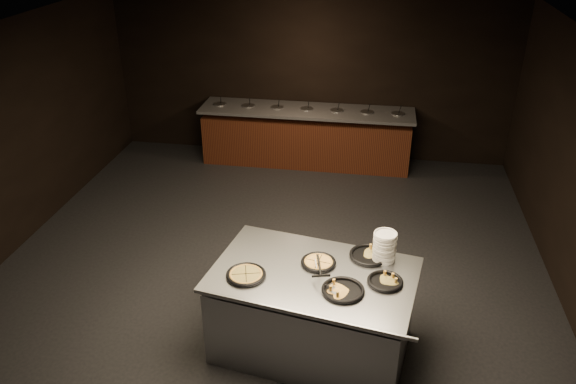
# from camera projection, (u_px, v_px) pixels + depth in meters

# --- Properties ---
(room) EXTENTS (7.02, 8.02, 2.92)m
(room) POSITION_uv_depth(u_px,v_px,m) (266.00, 175.00, 6.35)
(room) COLOR black
(room) RESTS_ON ground
(salad_bar) EXTENTS (3.70, 0.83, 1.18)m
(salad_bar) POSITION_uv_depth(u_px,v_px,m) (306.00, 140.00, 9.93)
(salad_bar) COLOR #5A2B15
(salad_bar) RESTS_ON ground
(serving_counter) EXTENTS (2.17, 1.60, 0.96)m
(serving_counter) POSITION_uv_depth(u_px,v_px,m) (313.00, 313.00, 5.75)
(serving_counter) COLOR silver
(serving_counter) RESTS_ON ground
(plate_stack) EXTENTS (0.24, 0.24, 0.31)m
(plate_stack) POSITION_uv_depth(u_px,v_px,m) (385.00, 247.00, 5.66)
(plate_stack) COLOR silver
(plate_stack) RESTS_ON serving_counter
(pan_veggie_whole) EXTENTS (0.39, 0.39, 0.04)m
(pan_veggie_whole) POSITION_uv_depth(u_px,v_px,m) (246.00, 275.00, 5.47)
(pan_veggie_whole) COLOR black
(pan_veggie_whole) RESTS_ON serving_counter
(pan_cheese_whole) EXTENTS (0.36, 0.36, 0.04)m
(pan_cheese_whole) POSITION_uv_depth(u_px,v_px,m) (318.00, 262.00, 5.65)
(pan_cheese_whole) COLOR black
(pan_cheese_whole) RESTS_ON serving_counter
(pan_cheese_slices_a) EXTENTS (0.41, 0.41, 0.04)m
(pan_cheese_slices_a) POSITION_uv_depth(u_px,v_px,m) (369.00, 255.00, 5.77)
(pan_cheese_slices_a) COLOR black
(pan_cheese_slices_a) RESTS_ON serving_counter
(pan_cheese_slices_b) EXTENTS (0.41, 0.41, 0.04)m
(pan_cheese_slices_b) POSITION_uv_depth(u_px,v_px,m) (343.00, 290.00, 5.25)
(pan_cheese_slices_b) COLOR black
(pan_cheese_slices_b) RESTS_ON serving_counter
(pan_veggie_slices) EXTENTS (0.35, 0.35, 0.04)m
(pan_veggie_slices) POSITION_uv_depth(u_px,v_px,m) (385.00, 281.00, 5.37)
(pan_veggie_slices) COLOR black
(pan_veggie_slices) RESTS_ON serving_counter
(server_left) EXTENTS (0.19, 0.33, 0.17)m
(server_left) POSITION_uv_depth(u_px,v_px,m) (318.00, 265.00, 5.51)
(server_left) COLOR silver
(server_left) RESTS_ON serving_counter
(server_right) EXTENTS (0.33, 0.23, 0.18)m
(server_right) POSITION_uv_depth(u_px,v_px,m) (325.00, 280.00, 5.28)
(server_right) COLOR silver
(server_right) RESTS_ON serving_counter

